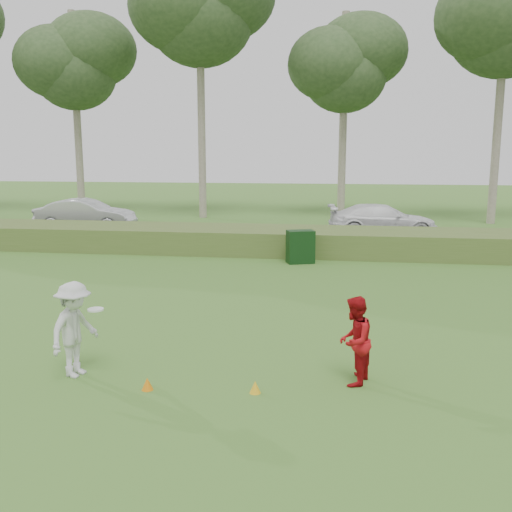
% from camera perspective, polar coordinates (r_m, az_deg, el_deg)
% --- Properties ---
extents(ground, '(120.00, 120.00, 0.00)m').
position_cam_1_polar(ground, '(10.45, -3.32, -10.99)').
color(ground, '#366722').
rests_on(ground, ground).
extents(reed_strip, '(80.00, 3.00, 0.90)m').
position_cam_1_polar(reed_strip, '(21.87, 3.11, 1.55)').
color(reed_strip, '#445D25').
rests_on(reed_strip, ground).
extents(park_road, '(80.00, 6.00, 0.06)m').
position_cam_1_polar(park_road, '(26.86, 4.12, 2.29)').
color(park_road, '#2D2D2D').
rests_on(park_road, ground).
extents(tree_2, '(6.50, 6.50, 12.00)m').
position_cam_1_polar(tree_2, '(37.51, -17.73, 17.84)').
color(tree_2, gray).
rests_on(tree_2, ground).
extents(tree_3, '(7.80, 7.80, 15.50)m').
position_cam_1_polar(tree_3, '(34.39, -5.66, 23.44)').
color(tree_3, gray).
rests_on(tree_3, ground).
extents(tree_4, '(6.24, 6.24, 11.50)m').
position_cam_1_polar(tree_4, '(34.35, 8.85, 18.29)').
color(tree_4, gray).
rests_on(tree_4, ground).
extents(tree_5, '(7.28, 7.28, 14.00)m').
position_cam_1_polar(tree_5, '(33.66, 23.70, 20.98)').
color(tree_5, gray).
rests_on(tree_5, ground).
extents(player_white, '(0.97, 1.19, 1.65)m').
position_cam_1_polar(player_white, '(10.26, -17.70, -7.00)').
color(player_white, silver).
rests_on(player_white, ground).
extents(player_red, '(0.75, 0.86, 1.49)m').
position_cam_1_polar(player_red, '(9.61, 9.82, -8.35)').
color(player_red, '#A60E13').
rests_on(player_red, ground).
extents(cone_orange, '(0.19, 0.19, 0.21)m').
position_cam_1_polar(cone_orange, '(9.62, -10.81, -12.44)').
color(cone_orange, orange).
rests_on(cone_orange, ground).
extents(cone_yellow, '(0.18, 0.18, 0.20)m').
position_cam_1_polar(cone_yellow, '(9.35, -0.08, -12.97)').
color(cone_yellow, gold).
rests_on(cone_yellow, ground).
extents(utility_cabinet, '(1.05, 0.84, 1.14)m').
position_cam_1_polar(utility_cabinet, '(19.76, 4.46, 0.93)').
color(utility_cabinet, black).
rests_on(utility_cabinet, ground).
extents(car_mid, '(4.72, 1.89, 1.53)m').
position_cam_1_polar(car_mid, '(28.50, -16.66, 3.95)').
color(car_mid, silver).
rests_on(car_mid, park_road).
extents(car_right, '(5.04, 2.48, 1.41)m').
position_cam_1_polar(car_right, '(26.45, 12.53, 3.54)').
color(car_right, white).
rests_on(car_right, park_road).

